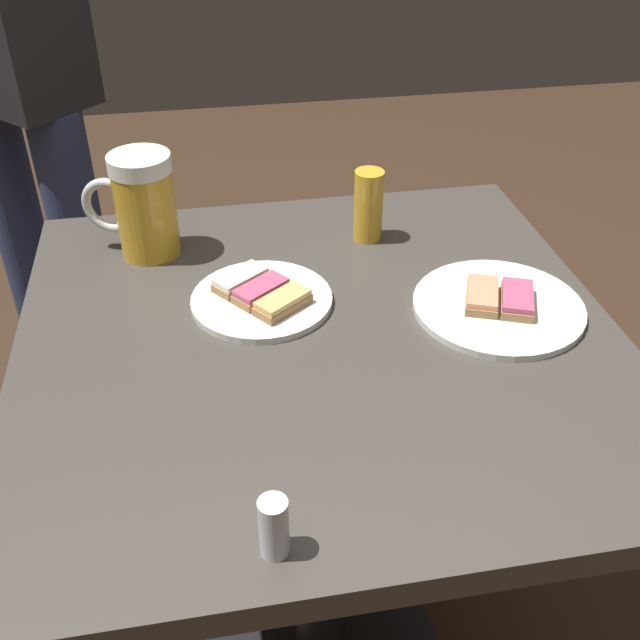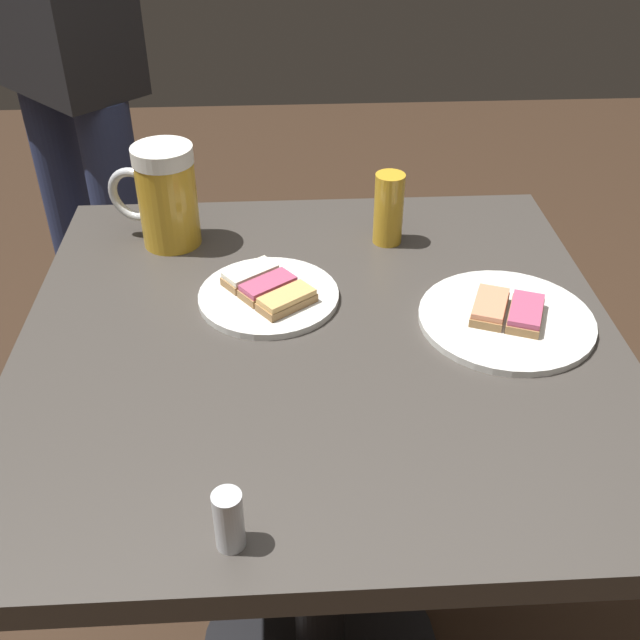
{
  "view_description": "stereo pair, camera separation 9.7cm",
  "coord_description": "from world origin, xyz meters",
  "px_view_note": "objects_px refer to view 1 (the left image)",
  "views": [
    {
      "loc": [
        0.78,
        -0.14,
        1.33
      ],
      "look_at": [
        0.0,
        0.0,
        0.77
      ],
      "focal_mm": 41.99,
      "sensor_mm": 36.0,
      "label": 1
    },
    {
      "loc": [
        0.79,
        -0.04,
        1.33
      ],
      "look_at": [
        0.0,
        0.0,
        0.77
      ],
      "focal_mm": 41.99,
      "sensor_mm": 36.0,
      "label": 2
    }
  ],
  "objects_px": {
    "plate_near": "(262,297)",
    "plate_far": "(498,305)",
    "patron_standing": "(3,44)",
    "beer_mug": "(143,205)",
    "beer_glass_small": "(368,206)",
    "salt_shaker": "(274,527)"
  },
  "relations": [
    {
      "from": "salt_shaker",
      "to": "patron_standing",
      "type": "distance_m",
      "value": 1.16
    },
    {
      "from": "plate_near",
      "to": "salt_shaker",
      "type": "xyz_separation_m",
      "value": [
        0.41,
        -0.04,
        0.02
      ]
    },
    {
      "from": "patron_standing",
      "to": "plate_far",
      "type": "bearing_deg",
      "value": 0.14
    },
    {
      "from": "plate_near",
      "to": "plate_far",
      "type": "distance_m",
      "value": 0.33
    },
    {
      "from": "plate_far",
      "to": "beer_mug",
      "type": "distance_m",
      "value": 0.54
    },
    {
      "from": "plate_far",
      "to": "salt_shaker",
      "type": "distance_m",
      "value": 0.49
    },
    {
      "from": "plate_far",
      "to": "salt_shaker",
      "type": "height_order",
      "value": "salt_shaker"
    },
    {
      "from": "plate_near",
      "to": "patron_standing",
      "type": "height_order",
      "value": "patron_standing"
    },
    {
      "from": "salt_shaker",
      "to": "patron_standing",
      "type": "height_order",
      "value": "patron_standing"
    },
    {
      "from": "beer_glass_small",
      "to": "salt_shaker",
      "type": "relative_size",
      "value": 1.7
    },
    {
      "from": "plate_near",
      "to": "patron_standing",
      "type": "bearing_deg",
      "value": -149.0
    },
    {
      "from": "plate_far",
      "to": "beer_mug",
      "type": "height_order",
      "value": "beer_mug"
    },
    {
      "from": "beer_glass_small",
      "to": "patron_standing",
      "type": "distance_m",
      "value": 0.8
    },
    {
      "from": "plate_near",
      "to": "beer_glass_small",
      "type": "bearing_deg",
      "value": 129.66
    },
    {
      "from": "beer_glass_small",
      "to": "salt_shaker",
      "type": "bearing_deg",
      "value": -21.28
    },
    {
      "from": "beer_glass_small",
      "to": "patron_standing",
      "type": "bearing_deg",
      "value": -131.35
    },
    {
      "from": "salt_shaker",
      "to": "patron_standing",
      "type": "relative_size",
      "value": 0.04
    },
    {
      "from": "patron_standing",
      "to": "beer_glass_small",
      "type": "bearing_deg",
      "value": 4.83
    },
    {
      "from": "plate_near",
      "to": "beer_mug",
      "type": "bearing_deg",
      "value": -137.98
    },
    {
      "from": "beer_glass_small",
      "to": "salt_shaker",
      "type": "xyz_separation_m",
      "value": [
        0.57,
        -0.22,
        -0.02
      ]
    },
    {
      "from": "plate_far",
      "to": "patron_standing",
      "type": "relative_size",
      "value": 0.14
    },
    {
      "from": "patron_standing",
      "to": "beer_mug",
      "type": "bearing_deg",
      "value": -17.34
    }
  ]
}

